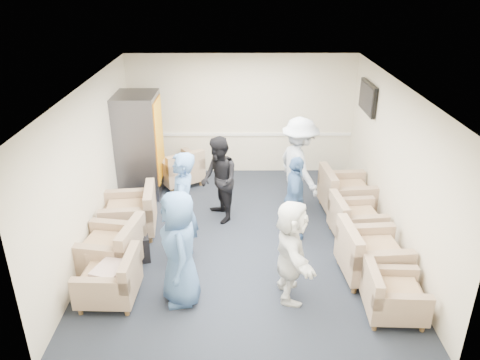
{
  "coord_description": "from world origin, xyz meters",
  "views": [
    {
      "loc": [
        -0.1,
        -7.09,
        4.35
      ],
      "look_at": [
        -0.05,
        0.2,
        1.03
      ],
      "focal_mm": 35.0,
      "sensor_mm": 36.0,
      "label": 1
    }
  ],
  "objects_px": {
    "armchair_right_midnear": "(368,256)",
    "armchair_right_midfar": "(353,221)",
    "armchair_right_far": "(343,194)",
    "armchair_right_near": "(391,296)",
    "person_mid_right": "(295,198)",
    "armchair_left_mid": "(113,251)",
    "person_back_right": "(299,167)",
    "person_mid_left": "(183,209)",
    "vending_machine": "(139,145)",
    "person_back_left": "(219,180)",
    "armchair_left_near": "(112,281)",
    "person_front_right": "(291,251)",
    "person_front_left": "(179,249)",
    "armchair_corner": "(180,170)",
    "armchair_left_far": "(133,214)"
  },
  "relations": [
    {
      "from": "armchair_corner",
      "to": "vending_machine",
      "type": "bearing_deg",
      "value": -7.54
    },
    {
      "from": "person_mid_left",
      "to": "person_front_right",
      "type": "distance_m",
      "value": 1.85
    },
    {
      "from": "armchair_left_mid",
      "to": "person_front_left",
      "type": "xyz_separation_m",
      "value": [
        1.12,
        -0.7,
        0.49
      ]
    },
    {
      "from": "armchair_right_far",
      "to": "armchair_right_near",
      "type": "bearing_deg",
      "value": 175.84
    },
    {
      "from": "armchair_corner",
      "to": "person_back_right",
      "type": "height_order",
      "value": "person_back_right"
    },
    {
      "from": "vending_machine",
      "to": "armchair_right_far",
      "type": "bearing_deg",
      "value": -12.62
    },
    {
      "from": "armchair_right_midfar",
      "to": "person_mid_right",
      "type": "relative_size",
      "value": 0.6
    },
    {
      "from": "armchair_left_far",
      "to": "armchair_right_midfar",
      "type": "height_order",
      "value": "armchair_left_far"
    },
    {
      "from": "person_front_left",
      "to": "person_back_right",
      "type": "bearing_deg",
      "value": 130.13
    },
    {
      "from": "armchair_left_far",
      "to": "vending_machine",
      "type": "distance_m",
      "value": 1.83
    },
    {
      "from": "armchair_right_near",
      "to": "armchair_left_mid",
      "type": "bearing_deg",
      "value": 77.91
    },
    {
      "from": "vending_machine",
      "to": "person_back_left",
      "type": "bearing_deg",
      "value": -36.09
    },
    {
      "from": "armchair_right_midnear",
      "to": "armchair_right_far",
      "type": "height_order",
      "value": "armchair_right_far"
    },
    {
      "from": "armchair_left_mid",
      "to": "armchair_left_far",
      "type": "distance_m",
      "value": 1.17
    },
    {
      "from": "armchair_right_near",
      "to": "person_mid_right",
      "type": "xyz_separation_m",
      "value": [
        -1.08,
        2.07,
        0.45
      ]
    },
    {
      "from": "armchair_left_far",
      "to": "person_back_right",
      "type": "bearing_deg",
      "value": 97.95
    },
    {
      "from": "armchair_right_midfar",
      "to": "person_mid_right",
      "type": "bearing_deg",
      "value": 81.42
    },
    {
      "from": "armchair_left_far",
      "to": "vending_machine",
      "type": "xyz_separation_m",
      "value": [
        -0.14,
        1.69,
        0.69
      ]
    },
    {
      "from": "armchair_right_near",
      "to": "armchair_right_midnear",
      "type": "distance_m",
      "value": 0.88
    },
    {
      "from": "person_front_left",
      "to": "person_back_left",
      "type": "xyz_separation_m",
      "value": [
        0.46,
        2.34,
        -0.04
      ]
    },
    {
      "from": "person_back_right",
      "to": "person_mid_right",
      "type": "height_order",
      "value": "person_back_right"
    },
    {
      "from": "armchair_left_far",
      "to": "person_front_right",
      "type": "distance_m",
      "value": 3.19
    },
    {
      "from": "armchair_left_mid",
      "to": "person_front_right",
      "type": "height_order",
      "value": "person_front_right"
    },
    {
      "from": "armchair_left_near",
      "to": "person_front_right",
      "type": "xyz_separation_m",
      "value": [
        2.52,
        0.07,
        0.45
      ]
    },
    {
      "from": "armchair_right_far",
      "to": "armchair_corner",
      "type": "height_order",
      "value": "armchair_right_far"
    },
    {
      "from": "armchair_corner",
      "to": "person_back_right",
      "type": "relative_size",
      "value": 0.63
    },
    {
      "from": "person_back_left",
      "to": "person_back_right",
      "type": "height_order",
      "value": "person_back_right"
    },
    {
      "from": "armchair_right_midnear",
      "to": "vending_machine",
      "type": "bearing_deg",
      "value": 48.12
    },
    {
      "from": "armchair_right_midnear",
      "to": "armchair_right_midfar",
      "type": "xyz_separation_m",
      "value": [
        0.04,
        1.14,
        -0.04
      ]
    },
    {
      "from": "armchair_right_near",
      "to": "armchair_corner",
      "type": "bearing_deg",
      "value": 40.5
    },
    {
      "from": "person_front_left",
      "to": "person_back_right",
      "type": "height_order",
      "value": "person_back_right"
    },
    {
      "from": "armchair_left_far",
      "to": "person_front_right",
      "type": "height_order",
      "value": "person_front_right"
    },
    {
      "from": "vending_machine",
      "to": "person_front_left",
      "type": "distance_m",
      "value": 3.76
    },
    {
      "from": "person_mid_left",
      "to": "person_front_left",
      "type": "bearing_deg",
      "value": 5.6
    },
    {
      "from": "armchair_corner",
      "to": "person_mid_right",
      "type": "bearing_deg",
      "value": 102.02
    },
    {
      "from": "armchair_right_midnear",
      "to": "person_back_right",
      "type": "bearing_deg",
      "value": 16.96
    },
    {
      "from": "armchair_left_mid",
      "to": "armchair_right_midfar",
      "type": "xyz_separation_m",
      "value": [
        3.94,
        0.97,
        -0.03
      ]
    },
    {
      "from": "person_front_right",
      "to": "person_mid_left",
      "type": "bearing_deg",
      "value": 57.39
    },
    {
      "from": "person_back_right",
      "to": "person_mid_right",
      "type": "relative_size",
      "value": 1.26
    },
    {
      "from": "armchair_right_midnear",
      "to": "person_front_left",
      "type": "xyz_separation_m",
      "value": [
        -2.78,
        -0.53,
        0.48
      ]
    },
    {
      "from": "armchair_right_near",
      "to": "armchair_right_far",
      "type": "xyz_separation_m",
      "value": [
        -0.02,
        3.0,
        0.06
      ]
    },
    {
      "from": "armchair_corner",
      "to": "armchair_right_midfar",
      "type": "bearing_deg",
      "value": 112.03
    },
    {
      "from": "person_mid_left",
      "to": "vending_machine",
      "type": "bearing_deg",
      "value": -153.48
    },
    {
      "from": "armchair_right_far",
      "to": "person_front_right",
      "type": "height_order",
      "value": "person_front_right"
    },
    {
      "from": "armchair_left_far",
      "to": "person_mid_right",
      "type": "relative_size",
      "value": 0.67
    },
    {
      "from": "armchair_right_midfar",
      "to": "person_mid_left",
      "type": "bearing_deg",
      "value": 97.5
    },
    {
      "from": "person_mid_left",
      "to": "person_back_right",
      "type": "height_order",
      "value": "person_back_right"
    },
    {
      "from": "armchair_left_near",
      "to": "person_mid_left",
      "type": "height_order",
      "value": "person_mid_left"
    },
    {
      "from": "person_front_left",
      "to": "person_back_right",
      "type": "relative_size",
      "value": 0.89
    },
    {
      "from": "armchair_left_near",
      "to": "armchair_corner",
      "type": "relative_size",
      "value": 0.69
    }
  ]
}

